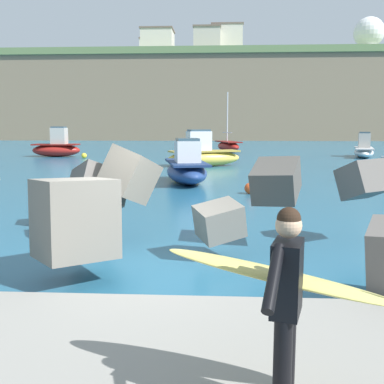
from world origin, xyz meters
name	(u,v)px	position (x,y,z in m)	size (l,w,h in m)	color
ground_plane	(134,271)	(0.00, 0.00, 0.00)	(400.00, 400.00, 0.00)	#235B7A
breakwater_jetty	(154,201)	(0.21, 1.30, 1.09)	(30.74, 6.94, 2.30)	#605B56
surfer_with_board	(284,292)	(2.09, -4.36, 1.28)	(2.11, 1.41, 1.78)	black
boat_near_left	(187,168)	(0.08, 12.94, 0.68)	(2.67, 4.98, 2.09)	navy
boat_near_centre	(228,146)	(2.55, 39.13, 0.59)	(3.02, 5.39, 6.06)	maroon
boat_near_right	(203,155)	(0.56, 21.71, 0.76)	(5.17, 3.29, 2.41)	#EAC64C
boat_mid_left	(364,149)	(13.88, 31.37, 0.65)	(2.97, 5.83, 2.14)	white
boat_far_centre	(57,147)	(-12.35, 30.45, 0.81)	(4.18, 1.91, 2.58)	maroon
mooring_buoy_inner	(84,156)	(-9.43, 28.61, 0.22)	(0.44, 0.44, 0.44)	yellow
mooring_buoy_middle	(250,188)	(2.79, 9.70, 0.22)	(0.44, 0.44, 0.44)	#E54C1E
headland_bluff	(246,100)	(7.56, 93.73, 8.16)	(98.77, 42.13, 16.28)	#847056
radar_dome	(369,37)	(34.25, 97.31, 21.91)	(6.59, 6.59, 9.88)	silver
station_building_west	(227,41)	(3.10, 86.40, 19.44)	(6.37, 4.61, 6.29)	beige
station_building_central	(151,54)	(-14.47, 101.66, 19.46)	(4.60, 6.97, 6.33)	silver
station_building_east	(207,43)	(-0.83, 85.58, 19.02)	(5.42, 7.35, 5.44)	#B2ADA3
station_building_annex	(158,44)	(-10.82, 86.33, 19.06)	(6.52, 6.35, 5.53)	beige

